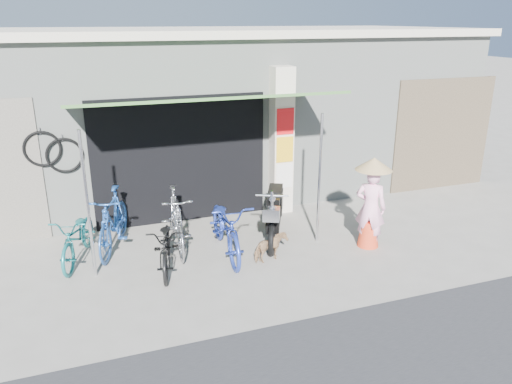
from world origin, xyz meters
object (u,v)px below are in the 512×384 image
object	(u,v)px
bike_blue	(113,221)
bike_black	(167,246)
bike_teal	(78,237)
moped	(274,213)
nun	(371,203)
bike_navy	(226,227)
street_dog	(271,248)
bike_silver	(176,220)

from	to	relation	value
bike_blue	bike_black	bearing A→B (deg)	-35.43
bike_teal	bike_black	xyz separation A→B (m)	(1.34, -0.79, -0.02)
bike_blue	bike_black	size ratio (longest dim) A/B	1.15
moped	nun	distance (m)	1.74
bike_blue	bike_navy	xyz separation A→B (m)	(1.81, -0.83, -0.03)
bike_navy	street_dog	distance (m)	0.84
bike_teal	nun	bearing A→B (deg)	4.08
bike_teal	nun	distance (m)	5.02
bike_blue	street_dog	xyz separation A→B (m)	(2.43, -1.33, -0.30)
bike_teal	moped	xyz separation A→B (m)	(3.42, -0.23, 0.07)
street_dog	nun	distance (m)	1.95
street_dog	nun	bearing A→B (deg)	-108.37
bike_teal	bike_black	size ratio (longest dim) A/B	1.04
bike_blue	moped	distance (m)	2.87
bike_silver	bike_navy	distance (m)	0.92
bike_teal	bike_black	distance (m)	1.55
street_dog	moped	xyz separation A→B (m)	(0.40, 0.86, 0.26)
street_dog	moped	world-z (taller)	moped
moped	street_dog	bearing A→B (deg)	-90.11
bike_black	moped	size ratio (longest dim) A/B	0.86
bike_silver	moped	distance (m)	1.79
bike_teal	bike_silver	size ratio (longest dim) A/B	0.91
bike_silver	nun	world-z (taller)	nun
bike_silver	street_dog	xyz separation A→B (m)	(1.38, -1.01, -0.30)
bike_blue	moped	size ratio (longest dim) A/B	0.99
bike_black	moped	bearing A→B (deg)	26.68
bike_black	nun	world-z (taller)	nun
moped	nun	bearing A→B (deg)	-6.32
bike_silver	bike_black	bearing A→B (deg)	-108.69
bike_black	bike_navy	world-z (taller)	bike_navy
bike_navy	moped	world-z (taller)	moped
moped	bike_black	bearing A→B (deg)	-140.02
bike_black	bike_navy	size ratio (longest dim) A/B	0.81
bike_black	street_dog	bearing A→B (deg)	1.44
bike_silver	street_dog	world-z (taller)	bike_silver
moped	nun	size ratio (longest dim) A/B	1.12
moped	bike_silver	bearing A→B (deg)	-159.91
moped	nun	world-z (taller)	nun
bike_blue	nun	bearing A→B (deg)	1.22
bike_blue	street_dog	size ratio (longest dim) A/B	3.12
nun	moped	bearing A→B (deg)	10.83
bike_blue	bike_navy	bearing A→B (deg)	-5.92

